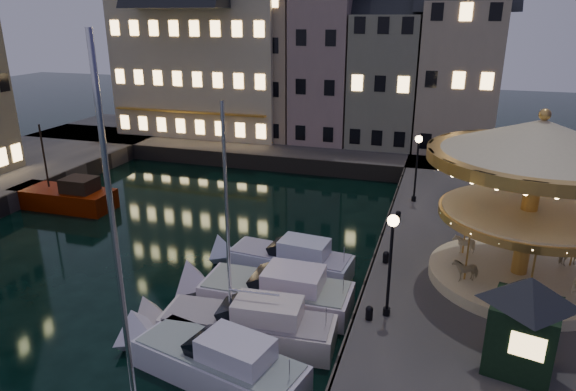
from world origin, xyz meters
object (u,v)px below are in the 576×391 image
(streetlamp_b, at_px, (391,251))
(ticket_kiosk, at_px, (527,308))
(carousel, at_px, (536,172))
(motorboat_b, at_px, (210,361))
(streetlamp_c, at_px, (417,159))
(bollard_d, at_px, (398,215))
(motorboat_e, at_px, (283,261))
(bollard_c, at_px, (386,256))
(motorboat_c, at_px, (238,325))
(red_fishing_boat, at_px, (65,198))
(bollard_b, at_px, (369,312))
(motorboat_d, at_px, (268,293))

(streetlamp_b, height_order, ticket_kiosk, streetlamp_b)
(carousel, bearing_deg, motorboat_b, -142.99)
(streetlamp_c, bearing_deg, bollard_d, -99.73)
(streetlamp_b, bearing_deg, motorboat_e, 141.91)
(bollard_c, distance_m, carousel, 7.40)
(bollard_d, relative_size, motorboat_c, 0.05)
(bollard_c, relative_size, bollard_d, 1.00)
(streetlamp_c, bearing_deg, red_fishing_boat, -168.22)
(red_fishing_boat, bearing_deg, motorboat_b, -37.09)
(bollard_b, distance_m, bollard_c, 5.00)
(red_fishing_boat, xyz_separation_m, ticket_kiosk, (26.98, -10.68, 2.86))
(bollard_b, relative_size, red_fishing_boat, 0.08)
(motorboat_b, bearing_deg, motorboat_e, 89.70)
(bollard_b, xyz_separation_m, motorboat_c, (-5.00, -1.03, -0.93))
(motorboat_c, xyz_separation_m, red_fishing_boat, (-16.86, 10.35, 0.02))
(motorboat_d, bearing_deg, streetlamp_b, -13.29)
(streetlamp_c, bearing_deg, bollard_b, -92.45)
(motorboat_b, bearing_deg, streetlamp_c, 71.70)
(motorboat_b, height_order, motorboat_d, same)
(streetlamp_b, bearing_deg, bollard_b, -140.19)
(bollard_b, relative_size, motorboat_e, 0.08)
(streetlamp_b, bearing_deg, motorboat_b, -146.23)
(bollard_b, height_order, bollard_c, same)
(motorboat_e, bearing_deg, streetlamp_c, 57.82)
(streetlamp_b, height_order, red_fishing_boat, red_fishing_boat)
(motorboat_b, distance_m, carousel, 14.73)
(carousel, bearing_deg, motorboat_d, -163.56)
(bollard_c, bearing_deg, motorboat_c, -129.68)
(red_fishing_boat, height_order, carousel, carousel)
(streetlamp_c, height_order, motorboat_d, streetlamp_c)
(streetlamp_b, relative_size, ticket_kiosk, 1.10)
(motorboat_c, height_order, motorboat_d, motorboat_c)
(bollard_c, xyz_separation_m, motorboat_b, (-5.13, -8.33, -0.96))
(streetlamp_c, distance_m, bollard_b, 14.22)
(red_fishing_boat, bearing_deg, motorboat_d, -23.81)
(motorboat_d, bearing_deg, motorboat_b, -94.29)
(bollard_c, bearing_deg, motorboat_d, -145.73)
(motorboat_b, relative_size, red_fishing_boat, 1.06)
(ticket_kiosk, bearing_deg, motorboat_b, -169.09)
(streetlamp_b, distance_m, carousel, 7.10)
(streetlamp_c, relative_size, bollard_c, 7.32)
(bollard_c, relative_size, motorboat_d, 0.07)
(motorboat_c, bearing_deg, motorboat_e, 90.81)
(motorboat_b, xyz_separation_m, motorboat_e, (0.04, 8.29, -0.00))
(bollard_c, xyz_separation_m, carousel, (5.73, -0.14, 4.69))
(motorboat_b, xyz_separation_m, ticket_kiosk, (10.25, 1.98, 2.91))
(bollard_d, bearing_deg, carousel, -44.55)
(bollard_b, height_order, motorboat_e, motorboat_e)
(streetlamp_b, xyz_separation_m, motorboat_c, (-5.60, -1.53, -3.34))
(bollard_c, height_order, motorboat_e, motorboat_e)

